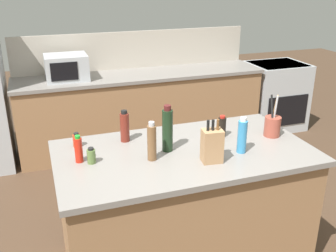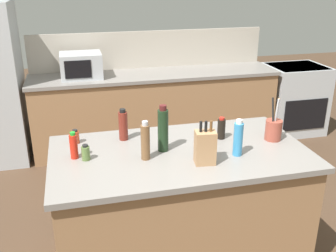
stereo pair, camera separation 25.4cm
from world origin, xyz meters
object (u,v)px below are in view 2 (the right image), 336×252
Objects in this scene: utensil_crock at (273,129)px; pepper_grinder at (145,141)px; microwave at (81,65)px; spice_jar_oregano at (86,153)px; dish_soap_bottle at (238,139)px; knife_block at (205,147)px; spice_jar_paprika at (75,137)px; hot_sauce_bottle at (74,146)px; wine_bottle at (163,130)px; soy_sauce_bottle at (221,129)px; range_oven at (293,99)px; vinegar_bottle at (123,125)px.

utensil_crock is 0.97m from pepper_grinder.
microwave reaches higher than spice_jar_oregano.
dish_soap_bottle is at bearing -68.46° from microwave.
utensil_crock is (0.61, 0.24, -0.03)m from knife_block.
knife_block reaches higher than spice_jar_oregano.
pepper_grinder is 2.56× the size of spice_jar_paprika.
hot_sauce_bottle is (-0.14, -2.13, -0.05)m from microwave.
wine_bottle is at bearing 35.31° from pepper_grinder.
dish_soap_bottle is (1.05, -0.46, 0.07)m from spice_jar_paprika.
microwave is 2.26m from soy_sauce_bottle.
range_oven is 3.17× the size of knife_block.
hot_sauce_bottle is (-0.07, 0.04, 0.04)m from spice_jar_oregano.
range_oven is at bearing -0.00° from microwave.
hot_sauce_bottle reaches higher than soy_sauce_bottle.
utensil_crock reaches higher than dish_soap_bottle.
hot_sauce_bottle is 0.25m from spice_jar_paprika.
vinegar_bottle is 0.93× the size of dish_soap_bottle.
knife_block is 0.96m from spice_jar_paprika.
dish_soap_bottle is at bearing -89.15° from soy_sauce_bottle.
range_oven is at bearing 55.13° from utensil_crock.
dish_soap_bottle is (0.25, 0.06, 0.01)m from knife_block.
soy_sauce_bottle is 1.06m from spice_jar_paprika.
hot_sauce_bottle is (-0.46, 0.13, -0.04)m from pepper_grinder.
vinegar_bottle is (0.22, -1.91, -0.03)m from microwave.
knife_block is 0.66m from utensil_crock.
range_oven is at bearing 42.71° from wine_bottle.
microwave is at bearing 112.94° from knife_block.
microwave is at bearing 96.62° from vinegar_bottle.
knife_block is at bearing -22.93° from pepper_grinder.
spice_jar_paprika is (0.01, 0.25, -0.04)m from hot_sauce_bottle.
microwave is 4.48× the size of spice_jar_paprika.
pepper_grinder is at bearing 164.35° from knife_block.
wine_bottle is at bearing -137.29° from range_oven.
microwave reaches higher than pepper_grinder.
hot_sauce_bottle is at bearing 178.53° from utensil_crock.
hot_sauce_bottle is (-1.06, -0.07, 0.01)m from soy_sauce_bottle.
spice_jar_oregano is (-0.07, -2.18, -0.09)m from microwave.
dish_soap_bottle is (-1.87, -2.35, 0.59)m from range_oven.
microwave is 1.61× the size of knife_block.
spice_jar_oregano is at bearing 169.86° from knife_block.
vinegar_bottle is at bearing 32.53° from hot_sauce_bottle.
dish_soap_bottle is at bearing -153.37° from utensil_crock.
spice_jar_paprika is at bearing 177.18° from vinegar_bottle.
spice_jar_oregano is 0.58× the size of hot_sauce_bottle.
spice_jar_oregano is at bearing -78.77° from spice_jar_paprika.
utensil_crock reaches higher than range_oven.
pepper_grinder is 0.62m from dish_soap_bottle.
dish_soap_bottle is at bearing -128.52° from range_oven.
microwave reaches higher than vinegar_bottle.
knife_block reaches higher than soy_sauce_bottle.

